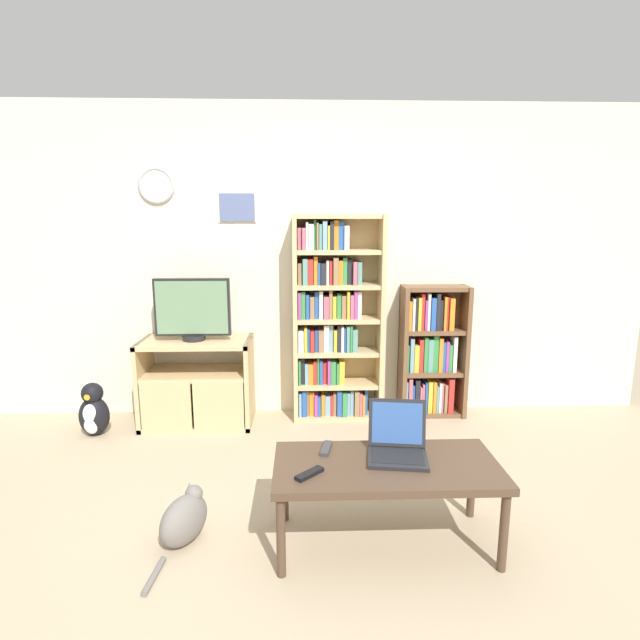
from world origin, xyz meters
TOP-DOWN VIEW (x-y plane):
  - ground_plane at (0.00, 0.00)m, footprint 18.00×18.00m
  - wall_back at (-0.01, 1.92)m, footprint 5.74×0.09m
  - tv_stand at (-0.99, 1.62)m, footprint 0.89×0.47m
  - television at (-0.99, 1.63)m, footprint 0.60×0.18m
  - bookshelf_tall at (0.13, 1.75)m, footprint 0.74×0.30m
  - bookshelf_short at (0.98, 1.77)m, footprint 0.56×0.25m
  - coffee_table at (0.31, -0.00)m, footprint 1.14×0.54m
  - laptop at (0.38, 0.09)m, footprint 0.34×0.33m
  - remote_near_laptop at (0.01, 0.16)m, footprint 0.08×0.17m
  - remote_far_from_laptop at (-0.09, -0.11)m, footprint 0.15×0.14m
  - cat at (-0.73, 0.05)m, footprint 0.30×0.57m
  - penguin_figurine at (-1.75, 1.41)m, footprint 0.23×0.21m

SIDE VIEW (x-z plane):
  - ground_plane at x=0.00m, z-range 0.00..0.00m
  - cat at x=-0.73m, z-range -0.02..0.28m
  - penguin_figurine at x=-1.75m, z-range -0.02..0.41m
  - tv_stand at x=-0.99m, z-range 0.00..0.71m
  - coffee_table at x=0.31m, z-range 0.18..0.63m
  - remote_near_laptop at x=0.01m, z-range 0.45..0.47m
  - remote_far_from_laptop at x=-0.09m, z-range 0.45..0.47m
  - laptop at x=0.38m, z-range 0.38..0.65m
  - bookshelf_short at x=0.98m, z-range -0.01..1.11m
  - bookshelf_tall at x=0.13m, z-range -0.02..1.69m
  - television at x=-0.99m, z-range 0.71..1.21m
  - wall_back at x=-0.01m, z-range 0.00..2.60m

